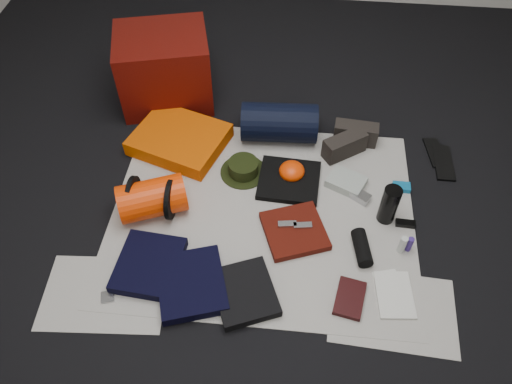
# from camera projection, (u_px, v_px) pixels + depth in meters

# --- Properties ---
(floor) EXTENTS (4.50, 4.50, 0.02)m
(floor) POSITION_uv_depth(u_px,v_px,m) (263.00, 215.00, 2.68)
(floor) COLOR black
(floor) RESTS_ON ground
(newspaper_mat) EXTENTS (1.60, 1.30, 0.01)m
(newspaper_mat) POSITION_uv_depth(u_px,v_px,m) (263.00, 213.00, 2.67)
(newspaper_mat) COLOR beige
(newspaper_mat) RESTS_ON floor
(newspaper_sheet_front_left) EXTENTS (0.61, 0.44, 0.00)m
(newspaper_sheet_front_left) POSITION_uv_depth(u_px,v_px,m) (105.00, 293.00, 2.36)
(newspaper_sheet_front_left) COLOR beige
(newspaper_sheet_front_left) RESTS_ON floor
(newspaper_sheet_front_right) EXTENTS (0.60, 0.43, 0.00)m
(newspaper_sheet_front_right) POSITION_uv_depth(u_px,v_px,m) (392.00, 310.00, 2.31)
(newspaper_sheet_front_right) COLOR beige
(newspaper_sheet_front_right) RESTS_ON floor
(red_cabinet) EXTENTS (0.65, 0.58, 0.46)m
(red_cabinet) POSITION_uv_depth(u_px,v_px,m) (165.00, 68.00, 3.11)
(red_cabinet) COLOR #530B06
(red_cabinet) RESTS_ON floor
(sleeping_pad) EXTENTS (0.62, 0.56, 0.09)m
(sleeping_pad) POSITION_uv_depth(u_px,v_px,m) (180.00, 139.00, 2.96)
(sleeping_pad) COLOR #D84F02
(sleeping_pad) RESTS_ON newspaper_mat
(stuff_sack) EXTENTS (0.40, 0.32, 0.20)m
(stuff_sack) POSITION_uv_depth(u_px,v_px,m) (152.00, 198.00, 2.60)
(stuff_sack) COLOR #EB3603
(stuff_sack) RESTS_ON newspaper_mat
(sack_strap_left) EXTENTS (0.02, 0.22, 0.22)m
(sack_strap_left) POSITION_uv_depth(u_px,v_px,m) (133.00, 196.00, 2.60)
(sack_strap_left) COLOR black
(sack_strap_left) RESTS_ON newspaper_mat
(sack_strap_right) EXTENTS (0.03, 0.22, 0.22)m
(sack_strap_right) POSITION_uv_depth(u_px,v_px,m) (171.00, 199.00, 2.59)
(sack_strap_right) COLOR black
(sack_strap_right) RESTS_ON newspaper_mat
(navy_duffel) EXTENTS (0.46, 0.25, 0.23)m
(navy_duffel) POSITION_uv_depth(u_px,v_px,m) (279.00, 123.00, 2.95)
(navy_duffel) COLOR black
(navy_duffel) RESTS_ON newspaper_mat
(boonie_brim) EXTENTS (0.32, 0.32, 0.01)m
(boonie_brim) POSITION_uv_depth(u_px,v_px,m) (243.00, 172.00, 2.85)
(boonie_brim) COLOR black
(boonie_brim) RESTS_ON newspaper_mat
(boonie_crown) EXTENTS (0.17, 0.17, 0.07)m
(boonie_crown) POSITION_uv_depth(u_px,v_px,m) (243.00, 167.00, 2.82)
(boonie_crown) COLOR black
(boonie_crown) RESTS_ON boonie_brim
(hiking_boot_left) EXTENTS (0.27, 0.23, 0.13)m
(hiking_boot_left) POSITION_uv_depth(u_px,v_px,m) (345.00, 146.00, 2.90)
(hiking_boot_left) COLOR black
(hiking_boot_left) RESTS_ON newspaper_mat
(hiking_boot_right) EXTENTS (0.26, 0.12, 0.13)m
(hiking_boot_right) POSITION_uv_depth(u_px,v_px,m) (356.00, 133.00, 2.97)
(hiking_boot_right) COLOR black
(hiking_boot_right) RESTS_ON newspaper_mat
(flip_flop_left) EXTENTS (0.10, 0.28, 0.02)m
(flip_flop_left) POSITION_uv_depth(u_px,v_px,m) (443.00, 163.00, 2.90)
(flip_flop_left) COLOR black
(flip_flop_left) RESTS_ON floor
(flip_flop_right) EXTENTS (0.12, 0.25, 0.01)m
(flip_flop_right) POSITION_uv_depth(u_px,v_px,m) (435.00, 153.00, 2.95)
(flip_flop_right) COLOR black
(flip_flop_right) RESTS_ON floor
(trousers_navy_a) EXTENTS (0.33, 0.37, 0.05)m
(trousers_navy_a) POSITION_uv_depth(u_px,v_px,m) (149.00, 265.00, 2.43)
(trousers_navy_a) COLOR black
(trousers_navy_a) RESTS_ON newspaper_mat
(trousers_navy_b) EXTENTS (0.40, 0.43, 0.06)m
(trousers_navy_b) POSITION_uv_depth(u_px,v_px,m) (192.00, 284.00, 2.36)
(trousers_navy_b) COLOR black
(trousers_navy_b) RESTS_ON newspaper_mat
(trousers_charcoal) EXTENTS (0.37, 0.39, 0.05)m
(trousers_charcoal) POSITION_uv_depth(u_px,v_px,m) (245.00, 292.00, 2.34)
(trousers_charcoal) COLOR black
(trousers_charcoal) RESTS_ON newspaper_mat
(black_tshirt) EXTENTS (0.35, 0.33, 0.03)m
(black_tshirt) POSITION_uv_depth(u_px,v_px,m) (289.00, 180.00, 2.79)
(black_tshirt) COLOR black
(black_tshirt) RESTS_ON newspaper_mat
(red_shirt) EXTENTS (0.39, 0.39, 0.04)m
(red_shirt) POSITION_uv_depth(u_px,v_px,m) (294.00, 231.00, 2.57)
(red_shirt) COLOR #480F07
(red_shirt) RESTS_ON newspaper_mat
(orange_stuff_sack) EXTENTS (0.16, 0.16, 0.09)m
(orange_stuff_sack) POSITION_uv_depth(u_px,v_px,m) (292.00, 171.00, 2.79)
(orange_stuff_sack) COLOR #EB3603
(orange_stuff_sack) RESTS_ON newspaper_mat
(first_aid_pouch) EXTENTS (0.24, 0.22, 0.05)m
(first_aid_pouch) POSITION_uv_depth(u_px,v_px,m) (346.00, 182.00, 2.77)
(first_aid_pouch) COLOR #959D95
(first_aid_pouch) RESTS_ON newspaper_mat
(water_bottle) EXTENTS (0.11, 0.11, 0.23)m
(water_bottle) POSITION_uv_depth(u_px,v_px,m) (389.00, 205.00, 2.55)
(water_bottle) COLOR black
(water_bottle) RESTS_ON newspaper_mat
(speaker) EXTENTS (0.11, 0.20, 0.08)m
(speaker) POSITION_uv_depth(u_px,v_px,m) (362.00, 248.00, 2.48)
(speaker) COLOR black
(speaker) RESTS_ON newspaper_mat
(compact_camera) EXTENTS (0.12, 0.11, 0.04)m
(compact_camera) POSITION_uv_depth(u_px,v_px,m) (361.00, 197.00, 2.71)
(compact_camera) COLOR #AAABAF
(compact_camera) RESTS_ON newspaper_mat
(cyan_case) EXTENTS (0.10, 0.06, 0.03)m
(cyan_case) POSITION_uv_depth(u_px,v_px,m) (401.00, 187.00, 2.76)
(cyan_case) COLOR #0F6599
(cyan_case) RESTS_ON newspaper_mat
(toiletry_purple) EXTENTS (0.04, 0.04, 0.09)m
(toiletry_purple) POSITION_uv_depth(u_px,v_px,m) (410.00, 244.00, 2.48)
(toiletry_purple) COLOR navy
(toiletry_purple) RESTS_ON newspaper_mat
(toiletry_clear) EXTENTS (0.04, 0.04, 0.11)m
(toiletry_clear) POSITION_uv_depth(u_px,v_px,m) (402.00, 245.00, 2.47)
(toiletry_clear) COLOR beige
(toiletry_clear) RESTS_ON newspaper_mat
(paperback_book) EXTENTS (0.17, 0.22, 0.03)m
(paperback_book) POSITION_uv_depth(u_px,v_px,m) (350.00, 298.00, 2.33)
(paperback_book) COLOR black
(paperback_book) RESTS_ON newspaper_mat
(map_booklet) EXTENTS (0.19, 0.26, 0.01)m
(map_booklet) POSITION_uv_depth(u_px,v_px,m) (394.00, 295.00, 2.35)
(map_booklet) COLOR silver
(map_booklet) RESTS_ON newspaper_mat
(map_printout) EXTENTS (0.16, 0.18, 0.01)m
(map_printout) POSITION_uv_depth(u_px,v_px,m) (389.00, 285.00, 2.39)
(map_printout) COLOR silver
(map_printout) RESTS_ON newspaper_mat
(sunglasses) EXTENTS (0.10, 0.04, 0.03)m
(sunglasses) POSITION_uv_depth(u_px,v_px,m) (405.00, 224.00, 2.60)
(sunglasses) COLOR black
(sunglasses) RESTS_ON newspaper_mat
(key_cluster) EXTENTS (0.08, 0.08, 0.01)m
(key_cluster) POSITION_uv_depth(u_px,v_px,m) (108.00, 297.00, 2.34)
(key_cluster) COLOR #AAABAF
(key_cluster) RESTS_ON newspaper_mat
(tape_roll) EXTENTS (0.05, 0.05, 0.04)m
(tape_roll) POSITION_uv_depth(u_px,v_px,m) (293.00, 173.00, 2.78)
(tape_roll) COLOR white
(tape_roll) RESTS_ON black_tshirt
(energy_bar_a) EXTENTS (0.10, 0.05, 0.01)m
(energy_bar_a) POSITION_uv_depth(u_px,v_px,m) (287.00, 224.00, 2.56)
(energy_bar_a) COLOR #AAABAF
(energy_bar_a) RESTS_ON red_shirt
(energy_bar_b) EXTENTS (0.10, 0.05, 0.01)m
(energy_bar_b) POSITION_uv_depth(u_px,v_px,m) (303.00, 225.00, 2.56)
(energy_bar_b) COLOR #AAABAF
(energy_bar_b) RESTS_ON red_shirt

